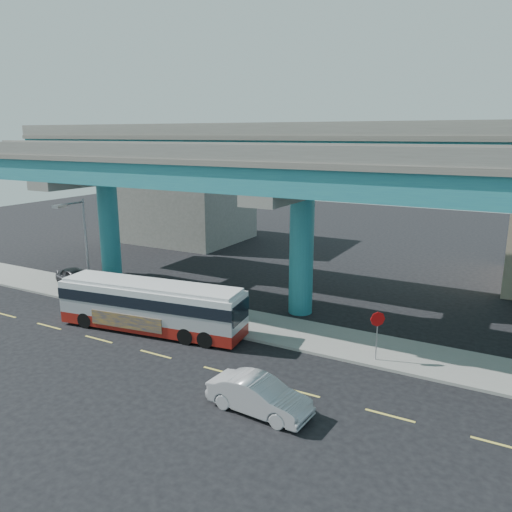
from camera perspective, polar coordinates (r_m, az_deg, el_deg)
The scene contains 10 objects.
ground at distance 24.64m, azimuth -3.58°, elevation -12.77°, with size 120.00×120.00×0.00m, color black.
sidewalk at distance 28.98m, azimuth 2.26°, elevation -8.37°, with size 70.00×4.00×0.15m, color gray.
lane_markings at distance 24.41m, azimuth -3.97°, elevation -13.03°, with size 58.00×0.12×0.01m.
viaduct at distance 30.18m, azimuth 5.52°, elevation 10.19°, with size 52.00×12.40×11.70m.
building_concrete at distance 53.57m, azimuth -8.19°, elevation 6.68°, with size 12.00×10.00×9.00m, color gray.
transit_bus at distance 29.09m, azimuth -11.87°, elevation -5.47°, with size 11.29×3.83×2.84m.
sedan at distance 20.91m, azimuth 0.36°, elevation -15.66°, with size 4.48×1.86×1.44m, color #A1A2A6.
parked_car at distance 38.45m, azimuth -19.87°, elevation -2.38°, with size 4.37×2.74×1.39m, color #2B2A2F.
street_lamp at distance 33.90m, azimuth -19.56°, elevation 2.15°, with size 0.50×2.27×6.80m.
stop_sign at distance 25.16m, azimuth 13.70°, elevation -7.72°, with size 0.60×0.50×2.50m.
Camera 1 is at (11.84, -18.59, 11.00)m, focal length 35.00 mm.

